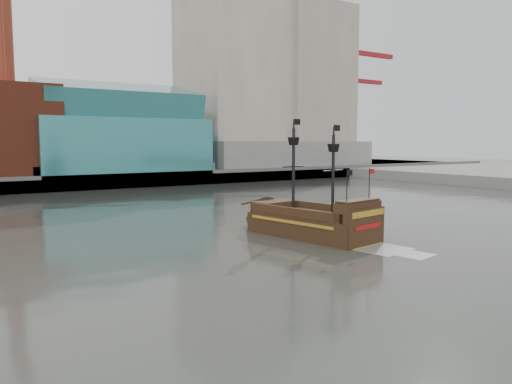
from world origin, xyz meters
TOP-DOWN VIEW (x-y plane):
  - ground at (0.00, 0.00)m, footprint 400.00×400.00m
  - promenade_far at (0.00, 92.00)m, footprint 220.00×60.00m
  - seawall at (0.00, 62.50)m, footprint 220.00×1.00m
  - skyline at (5.21, 84.56)m, footprint 149.00×45.00m
  - crane_a at (78.63, 82.00)m, footprint 22.50×4.00m
  - crane_b at (88.23, 92.00)m, footprint 19.10×4.00m
  - pirate_ship at (7.02, 11.21)m, footprint 6.53×14.53m

SIDE VIEW (x-z plane):
  - ground at x=0.00m, z-range 0.00..0.00m
  - pirate_ship at x=7.02m, z-range -4.30..6.20m
  - promenade_far at x=0.00m, z-range 0.00..2.00m
  - seawall at x=0.00m, z-range 0.00..2.60m
  - crane_b at x=88.23m, z-range 2.45..28.70m
  - crane_a at x=78.63m, z-range 2.99..35.24m
  - skyline at x=5.21m, z-range -6.45..55.55m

